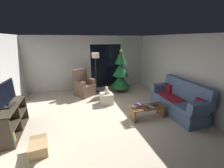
# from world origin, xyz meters

# --- Properties ---
(ground_plane) EXTENTS (7.00, 7.00, 0.00)m
(ground_plane) POSITION_xyz_m (0.00, 0.00, 0.00)
(ground_plane) COLOR beige
(wall_back) EXTENTS (5.72, 0.12, 2.50)m
(wall_back) POSITION_xyz_m (0.00, 3.06, 1.25)
(wall_back) COLOR beige
(wall_back) RESTS_ON ground
(wall_right) EXTENTS (0.12, 6.00, 2.50)m
(wall_right) POSITION_xyz_m (2.86, 0.00, 1.25)
(wall_right) COLOR beige
(wall_right) RESTS_ON ground
(patio_door_frame) EXTENTS (1.60, 0.02, 2.20)m
(patio_door_frame) POSITION_xyz_m (0.81, 2.99, 1.10)
(patio_door_frame) COLOR silver
(patio_door_frame) RESTS_ON ground
(patio_door_glass) EXTENTS (1.50, 0.02, 2.10)m
(patio_door_glass) POSITION_xyz_m (0.81, 2.97, 1.05)
(patio_door_glass) COLOR black
(patio_door_glass) RESTS_ON ground
(couch) EXTENTS (0.82, 1.95, 1.08)m
(couch) POSITION_xyz_m (2.32, -0.42, 0.40)
(couch) COLOR slate
(couch) RESTS_ON ground
(coffee_table) EXTENTS (1.10, 0.40, 0.39)m
(coffee_table) POSITION_xyz_m (1.18, -0.40, 0.26)
(coffee_table) COLOR brown
(coffee_table) RESTS_ON ground
(remote_silver) EXTENTS (0.14, 0.15, 0.02)m
(remote_silver) POSITION_xyz_m (1.21, -0.31, 0.40)
(remote_silver) COLOR #ADADB2
(remote_silver) RESTS_ON coffee_table
(remote_black) EXTENTS (0.13, 0.15, 0.02)m
(remote_black) POSITION_xyz_m (1.46, -0.43, 0.40)
(remote_black) COLOR black
(remote_black) RESTS_ON coffee_table
(remote_graphite) EXTENTS (0.09, 0.16, 0.02)m
(remote_graphite) POSITION_xyz_m (1.16, -0.44, 0.40)
(remote_graphite) COLOR #333338
(remote_graphite) RESTS_ON coffee_table
(remote_white) EXTENTS (0.12, 0.16, 0.02)m
(remote_white) POSITION_xyz_m (1.27, -0.48, 0.40)
(remote_white) COLOR silver
(remote_white) RESTS_ON coffee_table
(book_stack) EXTENTS (0.27, 0.22, 0.10)m
(book_stack) POSITION_xyz_m (0.85, -0.34, 0.43)
(book_stack) COLOR #285684
(book_stack) RESTS_ON coffee_table
(cell_phone) EXTENTS (0.13, 0.16, 0.01)m
(cell_phone) POSITION_xyz_m (0.84, -0.35, 0.49)
(cell_phone) COLOR black
(cell_phone) RESTS_ON book_stack
(christmas_tree) EXTENTS (0.92, 0.91, 1.95)m
(christmas_tree) POSITION_xyz_m (1.25, 2.08, 0.87)
(christmas_tree) COLOR #4C1E19
(christmas_tree) RESTS_ON ground
(armchair) EXTENTS (0.95, 0.95, 1.13)m
(armchair) POSITION_xyz_m (-0.41, 2.13, 0.40)
(armchair) COLOR brown
(armchair) RESTS_ON ground
(floor_lamp) EXTENTS (0.32, 0.32, 1.78)m
(floor_lamp) POSITION_xyz_m (0.17, 2.32, 1.51)
(floor_lamp) COLOR #2D2D30
(floor_lamp) RESTS_ON ground
(media_shelf) EXTENTS (0.40, 1.40, 0.77)m
(media_shelf) POSITION_xyz_m (-2.53, -0.05, 0.36)
(media_shelf) COLOR #382D23
(media_shelf) RESTS_ON ground
(television) EXTENTS (0.24, 0.84, 0.61)m
(television) POSITION_xyz_m (-2.50, 0.00, 1.08)
(television) COLOR black
(television) RESTS_ON media_shelf
(ottoman) EXTENTS (0.44, 0.44, 0.40)m
(ottoman) POSITION_xyz_m (0.28, 1.01, 0.20)
(ottoman) COLOR beige
(ottoman) RESTS_ON ground
(teddy_bear_cream) EXTENTS (0.21, 0.22, 0.29)m
(teddy_bear_cream) POSITION_xyz_m (0.29, 1.00, 0.52)
(teddy_bear_cream) COLOR beige
(teddy_bear_cream) RESTS_ON ottoman
(teddy_bear_honey_by_tree) EXTENTS (0.20, 0.20, 0.29)m
(teddy_bear_honey_by_tree) POSITION_xyz_m (0.55, 1.75, 0.12)
(teddy_bear_honey_by_tree) COLOR tan
(teddy_bear_honey_by_tree) RESTS_ON ground
(cardboard_box_open_near_shelf) EXTENTS (0.40, 0.56, 0.31)m
(cardboard_box_open_near_shelf) POSITION_xyz_m (-1.77, -1.00, 0.13)
(cardboard_box_open_near_shelf) COLOR tan
(cardboard_box_open_near_shelf) RESTS_ON ground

